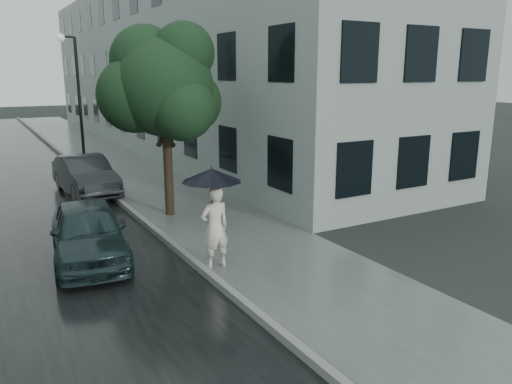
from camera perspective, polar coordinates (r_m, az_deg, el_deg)
ground at (r=10.95m, az=2.65°, el=-8.55°), size 120.00×120.00×0.00m
sidewalk at (r=21.72m, az=-14.01°, el=2.21°), size 3.50×60.00×0.01m
kerb_near at (r=21.29m, az=-18.74°, el=1.87°), size 0.15×60.00×0.15m
building_near at (r=30.11m, az=-8.78°, el=14.11°), size 7.02×36.00×9.00m
pedestrian at (r=10.65m, az=-4.72°, el=-4.06°), size 0.68×0.47×1.79m
umbrella at (r=10.35m, az=-5.09°, el=1.93°), size 1.44×1.44×1.30m
street_tree at (r=14.59m, az=-10.53°, el=11.82°), size 3.61×3.28×5.50m
lamp_post at (r=21.85m, az=-19.91°, el=10.28°), size 0.84×0.40×5.58m
car_near at (r=11.73m, az=-18.64°, el=-4.33°), size 2.02×4.00×1.31m
car_far at (r=18.11m, az=-18.92°, el=1.82°), size 1.64×4.09×1.32m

